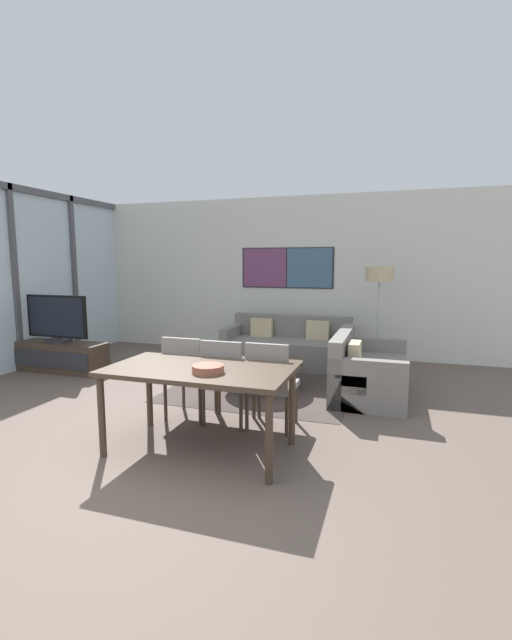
# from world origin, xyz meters

# --- Properties ---
(ground_plane) EXTENTS (24.00, 24.00, 0.00)m
(ground_plane) POSITION_xyz_m (0.00, 0.00, 0.00)
(ground_plane) COLOR brown
(wall_back) EXTENTS (7.89, 0.09, 2.80)m
(wall_back) POSITION_xyz_m (0.01, 5.01, 1.40)
(wall_back) COLOR silver
(wall_back) RESTS_ON ground_plane
(window_wall_left) EXTENTS (0.07, 5.01, 2.80)m
(window_wall_left) POSITION_xyz_m (-3.44, 2.51, 1.53)
(window_wall_left) COLOR silver
(window_wall_left) RESTS_ON ground_plane
(area_rug) EXTENTS (2.30, 1.95, 0.01)m
(area_rug) POSITION_xyz_m (0.41, 2.71, 0.00)
(area_rug) COLOR #473D38
(area_rug) RESTS_ON ground_plane
(tv_console) EXTENTS (1.53, 0.43, 0.45)m
(tv_console) POSITION_xyz_m (-2.80, 2.63, 0.23)
(tv_console) COLOR #423326
(tv_console) RESTS_ON ground_plane
(television) EXTENTS (1.07, 0.20, 0.71)m
(television) POSITION_xyz_m (-2.80, 2.63, 0.80)
(television) COLOR #2D2D33
(television) RESTS_ON tv_console
(sofa_main) EXTENTS (1.99, 0.86, 0.78)m
(sofa_main) POSITION_xyz_m (0.41, 4.14, 0.27)
(sofa_main) COLOR slate
(sofa_main) RESTS_ON ground_plane
(sofa_side) EXTENTS (0.86, 1.53, 0.78)m
(sofa_side) POSITION_xyz_m (1.71, 2.88, 0.27)
(sofa_side) COLOR slate
(sofa_side) RESTS_ON ground_plane
(coffee_table) EXTENTS (1.08, 1.08, 0.38)m
(coffee_table) POSITION_xyz_m (0.41, 2.71, 0.29)
(coffee_table) COLOR #423326
(coffee_table) RESTS_ON ground_plane
(dining_table) EXTENTS (1.60, 0.86, 0.75)m
(dining_table) POSITION_xyz_m (0.45, 0.77, 0.67)
(dining_table) COLOR #423326
(dining_table) RESTS_ON ground_plane
(dining_chair_left) EXTENTS (0.46, 0.46, 0.89)m
(dining_chair_left) POSITION_xyz_m (-0.00, 1.42, 0.50)
(dining_chair_left) COLOR gray
(dining_chair_left) RESTS_ON ground_plane
(dining_chair_centre) EXTENTS (0.46, 0.46, 0.89)m
(dining_chair_centre) POSITION_xyz_m (0.45, 1.39, 0.50)
(dining_chair_centre) COLOR gray
(dining_chair_centre) RESTS_ON ground_plane
(dining_chair_right) EXTENTS (0.46, 0.46, 0.89)m
(dining_chair_right) POSITION_xyz_m (0.91, 1.40, 0.50)
(dining_chair_right) COLOR gray
(dining_chair_right) RESTS_ON ground_plane
(fruit_bowl) EXTENTS (0.27, 0.27, 0.06)m
(fruit_bowl) POSITION_xyz_m (0.59, 0.65, 0.78)
(fruit_bowl) COLOR #995642
(fruit_bowl) RESTS_ON dining_table
(floor_lamp) EXTENTS (0.42, 0.42, 1.58)m
(floor_lamp) POSITION_xyz_m (1.80, 4.20, 1.38)
(floor_lamp) COLOR #2D2D33
(floor_lamp) RESTS_ON ground_plane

